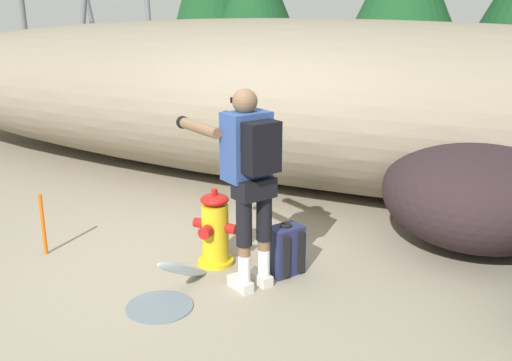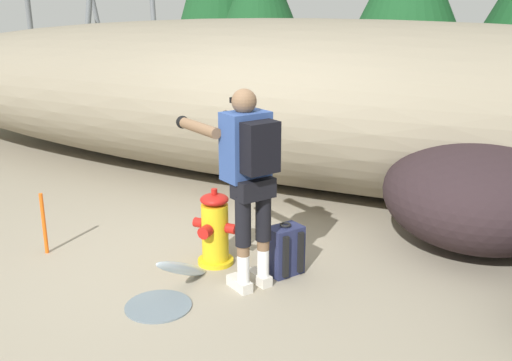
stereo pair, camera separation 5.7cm
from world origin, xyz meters
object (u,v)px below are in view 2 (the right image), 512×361
(spare_backpack, at_px, (285,250))
(fire_hydrant, at_px, (215,230))
(boulder_large, at_px, (484,192))
(survey_stake, at_px, (44,224))
(utility_worker, at_px, (247,165))

(spare_backpack, bearing_deg, fire_hydrant, 36.30)
(boulder_large, bearing_deg, fire_hydrant, -143.80)
(survey_stake, bearing_deg, spare_backpack, 15.39)
(boulder_large, bearing_deg, spare_backpack, -135.26)
(spare_backpack, bearing_deg, utility_worker, 88.27)
(fire_hydrant, height_order, utility_worker, utility_worker)
(fire_hydrant, bearing_deg, utility_worker, -28.32)
(spare_backpack, distance_m, boulder_large, 2.10)
(utility_worker, xyz_separation_m, boulder_large, (1.67, 1.80, -0.51))
(fire_hydrant, xyz_separation_m, boulder_large, (2.13, 1.56, 0.21))
(fire_hydrant, relative_size, boulder_large, 0.35)
(utility_worker, distance_m, spare_backpack, 0.93)
(fire_hydrant, relative_size, utility_worker, 0.43)
(fire_hydrant, height_order, boulder_large, boulder_large)
(fire_hydrant, distance_m, boulder_large, 2.64)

